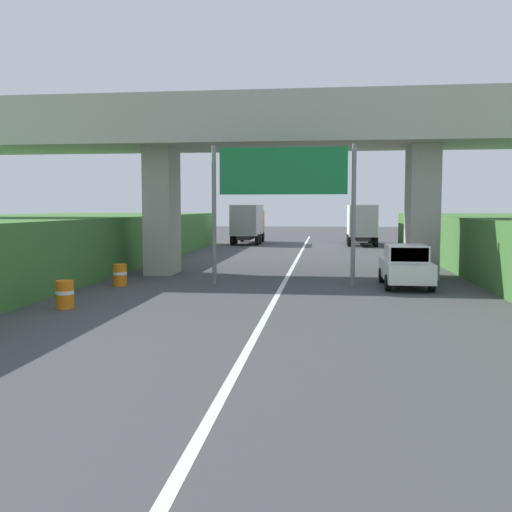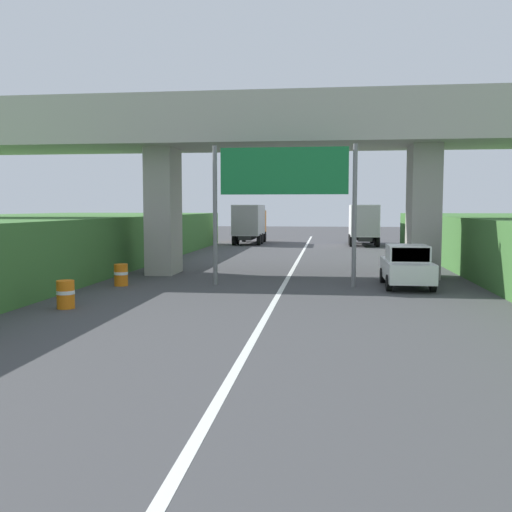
# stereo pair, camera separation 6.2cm
# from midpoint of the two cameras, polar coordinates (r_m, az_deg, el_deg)

# --- Properties ---
(lane_centre_stripe) EXTENTS (0.20, 86.19, 0.01)m
(lane_centre_stripe) POSITION_cam_midpoint_polar(r_m,az_deg,el_deg) (21.95, 2.40, -3.63)
(lane_centre_stripe) COLOR white
(lane_centre_stripe) RESTS_ON ground
(overpass_bridge) EXTENTS (40.00, 4.80, 8.25)m
(overpass_bridge) POSITION_cam_midpoint_polar(r_m,az_deg,el_deg) (27.64, 3.44, 11.14)
(overpass_bridge) COLOR #ADA89E
(overpass_bridge) RESTS_ON ground
(overhead_highway_sign) EXTENTS (5.88, 0.18, 5.75)m
(overhead_highway_sign) POSITION_cam_midpoint_polar(r_m,az_deg,el_deg) (23.74, 2.83, 7.36)
(overhead_highway_sign) COLOR slate
(overhead_highway_sign) RESTS_ON ground
(truck_blue) EXTENTS (2.44, 7.30, 3.44)m
(truck_blue) POSITION_cam_midpoint_polar(r_m,az_deg,el_deg) (50.68, 10.52, 3.26)
(truck_blue) COLOR black
(truck_blue) RESTS_ON ground
(truck_orange) EXTENTS (2.44, 7.30, 3.44)m
(truck_orange) POSITION_cam_midpoint_polar(r_m,az_deg,el_deg) (51.73, -0.55, 3.37)
(truck_orange) COLOR black
(truck_orange) RESTS_ON ground
(car_white) EXTENTS (1.86, 4.10, 1.72)m
(car_white) POSITION_cam_midpoint_polar(r_m,az_deg,el_deg) (24.19, 14.68, -0.97)
(car_white) COLOR silver
(car_white) RESTS_ON ground
(construction_barrel_2) EXTENTS (0.57, 0.57, 0.90)m
(construction_barrel_2) POSITION_cam_midpoint_polar(r_m,az_deg,el_deg) (19.49, -18.12, -3.59)
(construction_barrel_2) COLOR orange
(construction_barrel_2) RESTS_ON ground
(construction_barrel_3) EXTENTS (0.57, 0.57, 0.90)m
(construction_barrel_3) POSITION_cam_midpoint_polar(r_m,az_deg,el_deg) (24.49, -13.06, -1.80)
(construction_barrel_3) COLOR orange
(construction_barrel_3) RESTS_ON ground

